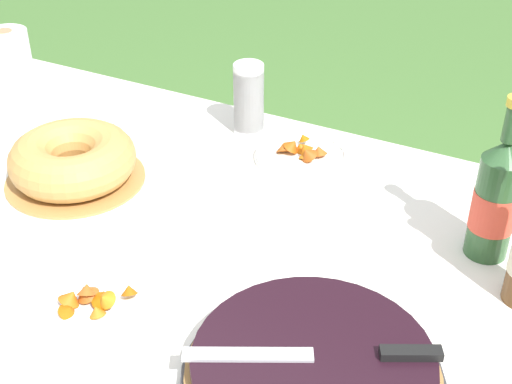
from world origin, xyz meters
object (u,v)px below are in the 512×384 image
Objects in this scene: berry_tart at (313,371)px; cup_stack at (249,99)px; bundt_cake at (73,160)px; snack_plate_right at (98,307)px; cider_bottle_green at (496,199)px; paper_towel_roll at (11,69)px; serving_knife at (334,354)px; snack_plate_near at (301,154)px.

cup_stack is (-0.46, 0.66, 0.06)m from berry_tart.
bundt_cake is at bearing -121.51° from cup_stack.
berry_tart is 1.31× the size of bundt_cake.
cup_stack is at bearing 96.59° from snack_plate_right.
cider_bottle_green reaches higher than paper_towel_roll.
berry_tart is at bearing -55.16° from cup_stack.
cider_bottle_green is 1.57× the size of paper_towel_roll.
paper_towel_roll is (-1.08, 0.49, 0.04)m from serving_knife.
paper_towel_roll is at bearing 176.91° from cider_bottle_green.
berry_tart is 1.84× the size of snack_plate_near.
snack_plate_right is (0.08, -0.68, -0.07)m from cup_stack.
paper_towel_roll is (-0.60, -0.15, 0.01)m from cup_stack.
cider_bottle_green reaches higher than cup_stack.
cup_stack reaches higher than bundt_cake.
snack_plate_right is at bearing -176.42° from berry_tart.
bundt_cake is 0.50m from snack_plate_near.
cup_stack is (0.23, 0.37, 0.04)m from bundt_cake.
snack_plate_right is at bearing -83.41° from cup_stack.
cider_bottle_green is at bearing -3.09° from paper_towel_roll.
snack_plate_near is 1.05× the size of paper_towel_roll.
cup_stack reaches higher than snack_plate_right.
berry_tart reaches higher than snack_plate_near.
bundt_cake is at bearing -48.37° from serving_knife.
serving_knife reaches higher than berry_tart.
bundt_cake is 0.94× the size of cider_bottle_green.
cup_stack is at bearing 14.02° from paper_towel_roll.
bundt_cake is 0.44m from paper_towel_roll.
cider_bottle_green is at bearing -134.14° from serving_knife.
paper_towel_roll reaches higher than cup_stack.
paper_towel_roll is (-0.68, 0.53, 0.09)m from snack_plate_right.
berry_tart is at bearing -0.00° from serving_knife.
snack_plate_right is (-0.09, -0.62, 0.00)m from snack_plate_near.
bundt_cake is 1.48× the size of paper_towel_roll.
paper_towel_roll reaches higher than snack_plate_right.
berry_tart is 2.22× the size of cup_stack.
serving_knife is 1.19m from paper_towel_roll.
cider_bottle_green is 0.48m from snack_plate_near.
snack_plate_near is (-0.32, 0.58, -0.05)m from serving_knife.
snack_plate_near is at bearing -88.82° from serving_knife.
paper_towel_roll is at bearing -165.98° from cup_stack.
bundt_cake is 1.41× the size of snack_plate_near.
berry_tart is 0.38m from snack_plate_right.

